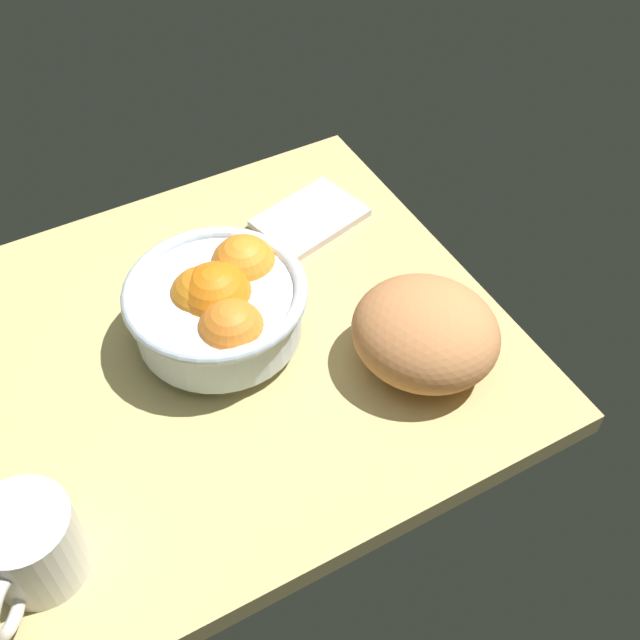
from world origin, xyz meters
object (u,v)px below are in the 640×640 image
object	(u,v)px
bread_loaf	(425,333)
mug	(30,547)
napkin_folded	(310,218)
fruit_bowl	(220,304)

from	to	relation	value
bread_loaf	mug	size ratio (longest dim) A/B	1.38
bread_loaf	mug	xyz separation A→B (cm)	(-44.12, -3.62, -0.56)
bread_loaf	napkin_folded	size ratio (longest dim) A/B	1.20
fruit_bowl	napkin_folded	distance (cm)	22.96
fruit_bowl	bread_loaf	xyz separation A→B (cm)	(17.95, -13.93, -0.73)
mug	napkin_folded	bearing A→B (deg)	34.50
fruit_bowl	bread_loaf	size ratio (longest dim) A/B	1.25
fruit_bowl	napkin_folded	xyz separation A→B (cm)	(18.24, 12.97, -5.11)
fruit_bowl	napkin_folded	world-z (taller)	fruit_bowl
fruit_bowl	mug	xyz separation A→B (cm)	(-26.17, -17.55, -1.29)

